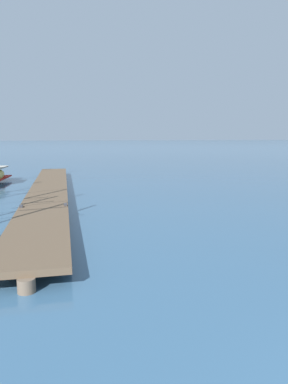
% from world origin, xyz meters
% --- Properties ---
extents(floating_dock, '(2.79, 22.49, 0.53)m').
position_xyz_m(floating_dock, '(-5.78, 16.83, 0.36)').
color(floating_dock, brown).
rests_on(floating_dock, ground).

